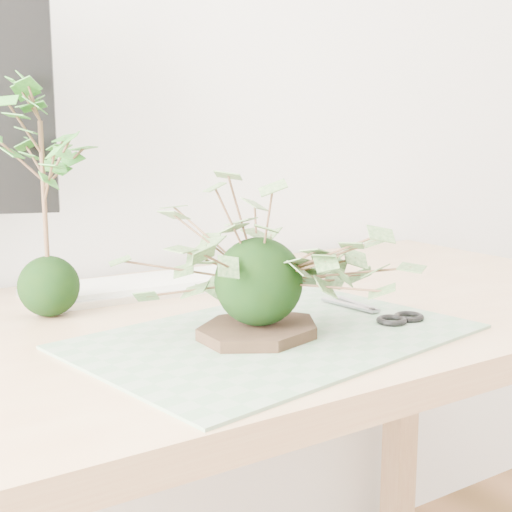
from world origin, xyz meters
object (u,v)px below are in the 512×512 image
ivy_kokedama (259,240)px  desk (177,381)px  keyboard (171,283)px  maple_kokedama (41,137)px

ivy_kokedama → desk: bearing=111.5°
desk → ivy_kokedama: 0.26m
ivy_kokedama → keyboard: size_ratio=0.75×
ivy_kokedama → maple_kokedama: bearing=126.1°
keyboard → maple_kokedama: bearing=-160.1°
maple_kokedama → keyboard: bearing=16.8°
desk → maple_kokedama: size_ratio=4.38×
ivy_kokedama → keyboard: bearing=83.4°
desk → ivy_kokedama: bearing=-68.5°
maple_kokedama → keyboard: maple_kokedama is taller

